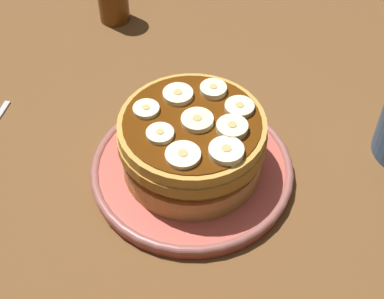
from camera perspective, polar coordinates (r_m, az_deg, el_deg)
The scene contains 12 objects.
ground_plane at distance 65.84cm, azimuth 0.00°, elevation -3.35°, with size 140.00×140.00×3.00cm, color brown.
plate at distance 63.97cm, azimuth 0.00°, elevation -1.98°, with size 22.91×22.91×1.73cm.
pancake_stack at distance 60.86cm, azimuth 0.08°, elevation 0.49°, with size 16.31×16.46×7.15cm.
banana_slice_0 at distance 58.19cm, azimuth 0.59°, elevation 3.07°, with size 3.39×3.39×0.85cm.
banana_slice_1 at distance 59.70cm, azimuth 4.81°, elevation 4.25°, with size 3.15×3.15×0.81cm.
banana_slice_2 at distance 55.19cm, azimuth 3.48°, elevation -0.18°, with size 3.53×3.53×0.91cm.
banana_slice_3 at distance 56.89cm, azimuth -3.24°, elevation 1.57°, with size 2.86×2.86×0.73cm.
banana_slice_4 at distance 61.52cm, azimuth 2.16°, elevation 6.06°, with size 2.93×2.93×0.93cm.
banana_slice_5 at distance 59.81cm, azimuth -4.51°, elevation 4.31°, with size 2.82×2.82×0.71cm.
banana_slice_6 at distance 60.96cm, azimuth -1.43°, elevation 5.55°, with size 3.31×3.31×0.83cm.
banana_slice_7 at distance 54.82cm, azimuth -0.92°, elevation -0.61°, with size 3.52×3.52×0.75cm.
banana_slice_8 at distance 57.45cm, azimuth 4.12°, elevation 2.30°, with size 3.26×3.26×1.03cm.
Camera 1 is at (12.81, -39.34, 49.72)cm, focal length 52.78 mm.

